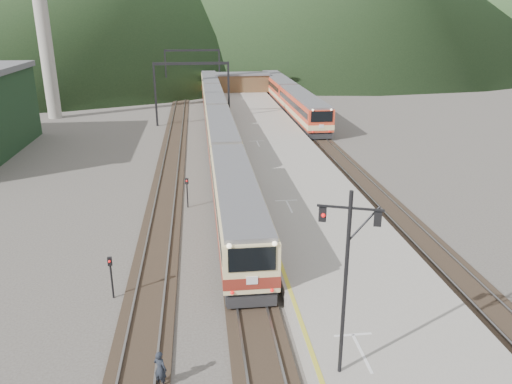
{
  "coord_description": "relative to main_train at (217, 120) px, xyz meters",
  "views": [
    {
      "loc": [
        -2.22,
        -9.7,
        13.49
      ],
      "look_at": [
        1.54,
        22.45,
        2.0
      ],
      "focal_mm": 35.0,
      "sensor_mm": 36.0,
      "label": 1
    }
  ],
  "objects": [
    {
      "name": "short_signal_b",
      "position": [
        -3.24,
        -23.12,
        -0.43
      ],
      "size": [
        0.26,
        0.23,
        2.27
      ],
      "color": "black",
      "rests_on": "ground"
    },
    {
      "name": "second_train",
      "position": [
        11.5,
        16.47,
        0.17
      ],
      "size": [
        3.02,
        41.06,
        3.68
      ],
      "color": "red",
      "rests_on": "track_second"
    },
    {
      "name": "gantry_near",
      "position": [
        -2.85,
        6.62,
        3.69
      ],
      "size": [
        9.55,
        0.25,
        8.0
      ],
      "color": "black",
      "rests_on": "ground"
    },
    {
      "name": "track_main",
      "position": [
        0.0,
        -8.38,
        -1.83
      ],
      "size": [
        2.6,
        200.0,
        0.23
      ],
      "color": "black",
      "rests_on": "ground"
    },
    {
      "name": "platform",
      "position": [
        5.6,
        -10.38,
        -1.4
      ],
      "size": [
        8.0,
        100.0,
        1.0
      ],
      "primitive_type": "cube",
      "color": "gray",
      "rests_on": "ground"
    },
    {
      "name": "track_second",
      "position": [
        11.5,
        -8.38,
        -1.83
      ],
      "size": [
        2.6,
        200.0,
        0.23
      ],
      "color": "black",
      "rests_on": "ground"
    },
    {
      "name": "track_far",
      "position": [
        -5.0,
        -8.38,
        -1.83
      ],
      "size": [
        2.6,
        200.0,
        0.23
      ],
      "color": "black",
      "rests_on": "ground"
    },
    {
      "name": "gantry_far",
      "position": [
        -2.85,
        31.62,
        3.69
      ],
      "size": [
        9.55,
        0.25,
        8.0
      ],
      "color": "black",
      "rests_on": "ground"
    },
    {
      "name": "short_signal_c",
      "position": [
        -6.83,
        -35.39,
        -0.43
      ],
      "size": [
        0.24,
        0.18,
        2.27
      ],
      "color": "black",
      "rests_on": "ground"
    },
    {
      "name": "signal_mast",
      "position": [
        2.63,
        -43.29,
        3.44
      ],
      "size": [
        2.1,
        0.85,
        7.12
      ],
      "color": "black",
      "rests_on": "platform"
    },
    {
      "name": "station_shed",
      "position": [
        5.6,
        29.62,
        0.67
      ],
      "size": [
        9.4,
        4.4,
        3.1
      ],
      "color": "brown",
      "rests_on": "platform"
    },
    {
      "name": "worker",
      "position": [
        -4.03,
        -42.11,
        -1.12
      ],
      "size": [
        0.67,
        0.62,
        1.54
      ],
      "primitive_type": "imported",
      "rotation": [
        0.0,
        0.0,
        2.54
      ],
      "color": "black",
      "rests_on": "ground"
    },
    {
      "name": "main_train",
      "position": [
        0.0,
        0.0,
        0.0
      ],
      "size": [
        2.73,
        74.96,
        3.33
      ],
      "color": "beige",
      "rests_on": "track_main"
    },
    {
      "name": "smokestack",
      "position": [
        -22.0,
        13.62,
        13.1
      ],
      "size": [
        1.8,
        1.8,
        30.0
      ],
      "primitive_type": "cylinder",
      "color": "#9E998E",
      "rests_on": "ground"
    }
  ]
}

